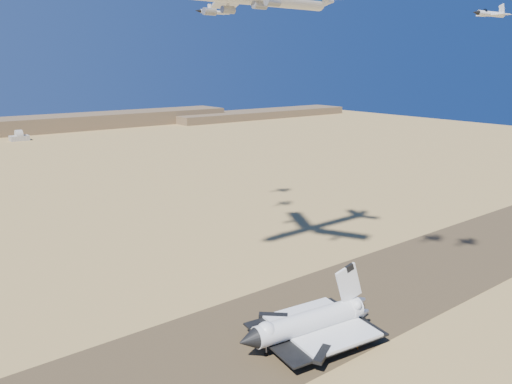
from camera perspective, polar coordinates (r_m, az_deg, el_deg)
ground at (r=156.11m, az=0.52°, el=-16.20°), size 1200.00×1200.00×0.00m
runway at (r=156.10m, az=0.52°, el=-16.19°), size 600.00×50.00×0.06m
ridgeline at (r=654.26m, az=-24.32°, el=6.76°), size 960.00×90.00×18.00m
shuttle at (r=151.23m, az=6.01°, el=-14.81°), size 44.46×30.77×21.84m
crew_a at (r=152.90m, az=8.65°, el=-16.66°), size 0.63×0.79×1.88m
crew_b at (r=152.57m, az=11.52°, el=-16.93°), size 0.59×0.84×1.59m
crew_c at (r=152.81m, az=9.53°, el=-16.78°), size 0.92×1.03×1.58m
chase_jet_b at (r=161.28m, az=25.19°, el=17.96°), size 15.35×8.22×3.82m
chase_jet_c at (r=209.90m, az=-5.07°, el=19.82°), size 15.09×8.25×3.76m
chase_jet_d at (r=240.12m, az=-4.66°, el=19.81°), size 16.23×9.04×4.06m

